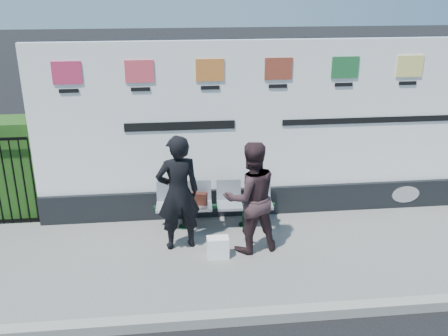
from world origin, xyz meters
The scene contains 8 objects.
pavement centered at (0.00, 2.50, 0.06)m, with size 14.00×3.00×0.12m, color slate.
kerb centered at (0.00, 1.00, 0.07)m, with size 14.00×0.18×0.14m, color gray.
billboard centered at (0.50, 3.85, 1.42)m, with size 8.00×0.30×3.00m.
bench centered at (-0.58, 3.37, 0.33)m, with size 1.92×0.51×0.41m, color #B6BAC0, non-canonical shape.
woman_left centered at (-1.18, 2.76, 1.02)m, with size 0.66×0.43×1.80m, color black.
woman_right centered at (-0.11, 2.57, 0.99)m, with size 0.84×0.66×1.73m, color #332125.
handbag_brown centered at (-0.83, 3.38, 0.63)m, with size 0.26×0.11×0.20m, color #32150E.
carrier_bag_white centered at (-0.62, 2.38, 0.28)m, with size 0.32×0.19×0.32m, color white.
Camera 1 is at (-1.25, -4.09, 4.04)m, focal length 40.00 mm.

